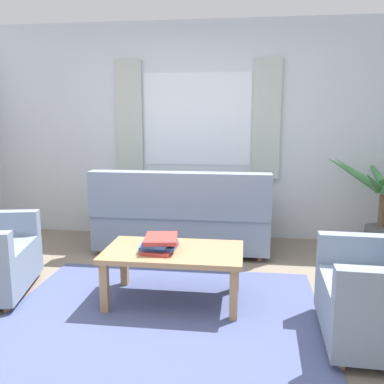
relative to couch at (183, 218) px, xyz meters
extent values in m
plane|color=gray|center=(0.08, -1.57, -0.37)|extent=(6.24, 6.24, 0.00)
cube|color=silver|center=(0.08, 0.69, 0.93)|extent=(5.32, 0.12, 2.60)
cube|color=white|center=(0.08, 0.63, 1.08)|extent=(1.30, 0.01, 1.10)
cube|color=#B2BCB2|center=(-0.75, 0.60, 1.08)|extent=(0.32, 0.06, 1.40)
cube|color=#B2BCB2|center=(0.91, 0.60, 1.08)|extent=(0.32, 0.06, 1.40)
cube|color=#4C5684|center=(0.08, -1.57, -0.36)|extent=(2.39, 1.93, 0.01)
cube|color=gray|center=(0.00, 0.07, -0.12)|extent=(1.90, 0.80, 0.38)
cube|color=gray|center=(0.00, -0.25, 0.31)|extent=(1.90, 0.20, 0.48)
cube|color=gray|center=(0.87, 0.07, 0.19)|extent=(0.16, 0.80, 0.24)
cube|color=gray|center=(-0.87, 0.07, 0.19)|extent=(0.16, 0.80, 0.24)
cylinder|color=#A87F56|center=(0.85, 0.37, -0.34)|extent=(0.06, 0.06, 0.06)
cylinder|color=#A87F56|center=(-0.85, 0.37, -0.34)|extent=(0.06, 0.06, 0.06)
cylinder|color=#A87F56|center=(0.85, -0.23, -0.34)|extent=(0.06, 0.06, 0.06)
cylinder|color=#A87F56|center=(-0.85, -0.23, -0.34)|extent=(0.06, 0.06, 0.06)
cylinder|color=#A87F56|center=(-1.12, -1.66, -0.34)|extent=(0.05, 0.05, 0.06)
cylinder|color=#A87F56|center=(-1.26, -0.99, -0.34)|extent=(0.05, 0.05, 0.06)
cube|color=gray|center=(1.63, -1.39, 0.16)|extent=(0.80, 0.15, 0.22)
cylinder|color=#A87F56|center=(1.31, -1.40, -0.34)|extent=(0.05, 0.05, 0.06)
cylinder|color=#A87F56|center=(1.28, -2.08, -0.34)|extent=(0.05, 0.05, 0.06)
cube|color=#A87F56|center=(0.13, -1.31, 0.05)|extent=(1.10, 0.64, 0.04)
cube|color=#A87F56|center=(-0.36, -1.57, -0.17)|extent=(0.06, 0.06, 0.40)
cube|color=#A87F56|center=(0.62, -1.57, -0.17)|extent=(0.06, 0.06, 0.40)
cube|color=#A87F56|center=(-0.36, -1.05, -0.17)|extent=(0.06, 0.06, 0.40)
cube|color=#A87F56|center=(0.62, -1.05, -0.17)|extent=(0.06, 0.06, 0.40)
cube|color=#B23833|center=(0.03, -1.34, 0.08)|extent=(0.25, 0.35, 0.03)
cube|color=#335199|center=(0.01, -1.32, 0.11)|extent=(0.28, 0.28, 0.03)
cube|color=#335199|center=(0.02, -1.34, 0.14)|extent=(0.21, 0.31, 0.03)
cube|color=#B23833|center=(0.03, -1.33, 0.17)|extent=(0.29, 0.35, 0.03)
cylinder|color=#56565B|center=(2.17, 0.23, -0.22)|extent=(0.33, 0.33, 0.29)
cylinder|color=brown|center=(2.17, 0.23, 0.10)|extent=(0.07, 0.07, 0.36)
cone|color=#47894C|center=(2.15, 0.56, 0.51)|extent=(0.12, 0.67, 0.33)
cone|color=#47894C|center=(1.92, 0.40, 0.49)|extent=(0.51, 0.46, 0.40)
cone|color=#47894C|center=(1.84, 0.22, 0.51)|extent=(0.63, 0.12, 0.43)
cone|color=#47894C|center=(2.00, 0.05, 0.45)|extent=(0.36, 0.43, 0.34)
camera|label=1|loc=(0.68, -4.43, 1.12)|focal=38.86mm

